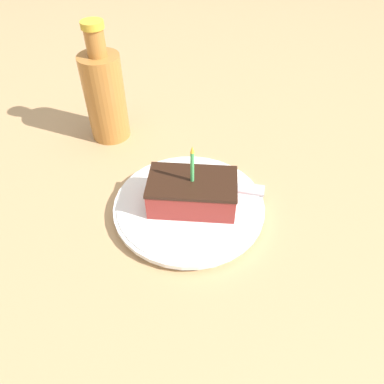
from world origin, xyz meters
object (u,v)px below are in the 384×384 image
at_px(plate, 192,207).
at_px(bottle, 105,94).
at_px(cake_slice, 192,192).
at_px(fork, 223,185).

xyz_separation_m(plate, bottle, (-0.21, -0.19, 0.08)).
distance_m(cake_slice, fork, 0.07).
xyz_separation_m(cake_slice, bottle, (-0.21, -0.19, 0.05)).
relative_size(plate, fork, 1.47).
bearing_deg(plate, cake_slice, 31.34).
height_order(fork, bottle, bottle).
distance_m(fork, bottle, 0.30).
relative_size(fork, bottle, 0.73).
height_order(plate, bottle, bottle).
relative_size(plate, cake_slice, 1.78).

